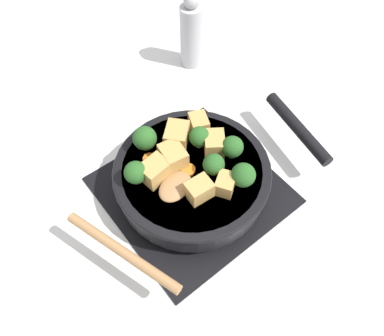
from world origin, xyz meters
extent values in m
plane|color=silver|center=(0.00, 0.00, 0.00)|extent=(2.40, 2.40, 0.00)
cube|color=black|center=(0.00, 0.00, 0.00)|extent=(0.31, 0.31, 0.01)
torus|color=black|center=(0.00, 0.00, 0.02)|extent=(0.24, 0.24, 0.01)
cube|color=black|center=(0.00, 0.00, 0.02)|extent=(0.01, 0.23, 0.01)
cube|color=black|center=(0.00, 0.00, 0.02)|extent=(0.23, 0.01, 0.01)
cylinder|color=black|center=(0.00, 0.00, 0.05)|extent=(0.28, 0.28, 0.05)
cylinder|color=brown|center=(0.00, 0.00, 0.06)|extent=(0.25, 0.25, 0.04)
torus|color=black|center=(0.00, 0.00, 0.07)|extent=(0.28, 0.28, 0.01)
cylinder|color=black|center=(-0.23, 0.05, 0.06)|extent=(0.06, 0.19, 0.02)
ellipsoid|color=#A87A4C|center=(0.05, 0.02, 0.08)|extent=(0.08, 0.07, 0.01)
cylinder|color=#A87A4C|center=(0.18, 0.06, 0.08)|extent=(0.08, 0.21, 0.02)
cube|color=tan|center=(-0.06, -0.01, 0.09)|extent=(0.05, 0.06, 0.04)
cube|color=tan|center=(-0.01, -0.06, 0.10)|extent=(0.06, 0.06, 0.04)
cube|color=tan|center=(0.02, 0.05, 0.09)|extent=(0.04, 0.04, 0.03)
cube|color=tan|center=(0.06, -0.02, 0.10)|extent=(0.05, 0.04, 0.04)
cube|color=tan|center=(0.02, -0.03, 0.10)|extent=(0.05, 0.05, 0.04)
cube|color=tan|center=(-0.07, -0.06, 0.09)|extent=(0.05, 0.05, 0.03)
cube|color=tan|center=(-0.02, 0.07, 0.09)|extent=(0.05, 0.05, 0.03)
cylinder|color=#709956|center=(0.04, -0.09, 0.08)|extent=(0.01, 0.01, 0.01)
sphere|color=#285B23|center=(0.04, -0.09, 0.11)|extent=(0.04, 0.04, 0.04)
cylinder|color=#709956|center=(0.09, -0.04, 0.08)|extent=(0.01, 0.01, 0.01)
sphere|color=#285B23|center=(0.09, -0.04, 0.10)|extent=(0.04, 0.04, 0.04)
cylinder|color=#709956|center=(-0.02, 0.03, 0.08)|extent=(0.01, 0.01, 0.01)
sphere|color=#285B23|center=(-0.02, 0.03, 0.10)|extent=(0.04, 0.04, 0.04)
cylinder|color=#709956|center=(-0.05, 0.08, 0.08)|extent=(0.01, 0.01, 0.01)
sphere|color=#285B23|center=(-0.05, 0.08, 0.10)|extent=(0.04, 0.04, 0.04)
cylinder|color=#709956|center=(-0.04, -0.03, 0.08)|extent=(0.01, 0.01, 0.01)
sphere|color=#285B23|center=(-0.04, -0.03, 0.10)|extent=(0.04, 0.04, 0.04)
cylinder|color=#709956|center=(-0.07, 0.02, 0.08)|extent=(0.01, 0.01, 0.01)
sphere|color=#285B23|center=(-0.07, 0.02, 0.10)|extent=(0.04, 0.04, 0.04)
cylinder|color=orange|center=(0.01, 0.00, 0.08)|extent=(0.03, 0.03, 0.01)
cylinder|color=orange|center=(0.05, -0.06, 0.08)|extent=(0.02, 0.02, 0.01)
cylinder|color=#B2B2B7|center=(-0.23, -0.30, 0.08)|extent=(0.05, 0.05, 0.15)
sphere|color=#B2B2B7|center=(-0.23, -0.30, 0.17)|extent=(0.03, 0.03, 0.03)
camera|label=1|loc=(0.23, 0.30, 0.62)|focal=35.00mm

